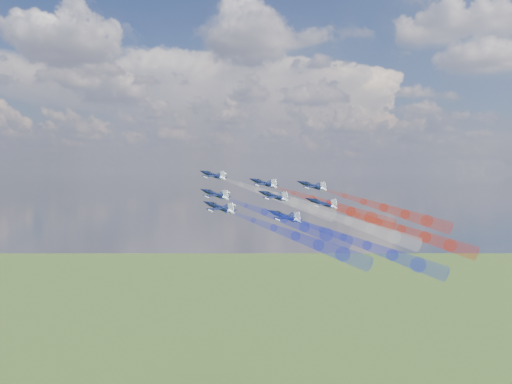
# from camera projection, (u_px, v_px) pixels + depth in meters

# --- Properties ---
(jet_lead) EXTENTS (16.14, 14.94, 7.50)m
(jet_lead) POSITION_uv_depth(u_px,v_px,m) (213.00, 175.00, 194.15)
(jet_lead) COLOR black
(trail_lead) EXTENTS (40.00, 23.08, 14.77)m
(trail_lead) POSITION_uv_depth(u_px,v_px,m) (275.00, 196.00, 178.16)
(trail_lead) COLOR white
(jet_inner_left) EXTENTS (16.14, 14.94, 7.50)m
(jet_inner_left) POSITION_uv_depth(u_px,v_px,m) (215.00, 194.00, 177.25)
(jet_inner_left) COLOR black
(trail_inner_left) EXTENTS (40.00, 23.08, 14.77)m
(trail_inner_left) POSITION_uv_depth(u_px,v_px,m) (284.00, 219.00, 161.26)
(trail_inner_left) COLOR #1B2AE6
(jet_inner_right) EXTENTS (16.14, 14.94, 7.50)m
(jet_inner_right) POSITION_uv_depth(u_px,v_px,m) (264.00, 183.00, 192.65)
(jet_inner_right) COLOR black
(trail_inner_right) EXTENTS (40.00, 23.08, 14.77)m
(trail_inner_right) POSITION_uv_depth(u_px,v_px,m) (331.00, 205.00, 176.66)
(trail_inner_right) COLOR red
(jet_outer_left) EXTENTS (16.14, 14.94, 7.50)m
(jet_outer_left) POSITION_uv_depth(u_px,v_px,m) (220.00, 207.00, 162.43)
(jet_outer_left) COLOR black
(trail_outer_left) EXTENTS (40.00, 23.08, 14.77)m
(trail_outer_left) POSITION_uv_depth(u_px,v_px,m) (296.00, 236.00, 146.44)
(trail_outer_left) COLOR #1B2AE6
(jet_center_third) EXTENTS (16.14, 14.94, 7.50)m
(jet_center_third) POSITION_uv_depth(u_px,v_px,m) (274.00, 196.00, 177.34)
(jet_center_third) COLOR black
(trail_center_third) EXTENTS (40.00, 23.08, 14.77)m
(trail_center_third) POSITION_uv_depth(u_px,v_px,m) (348.00, 221.00, 161.35)
(trail_center_third) COLOR white
(jet_outer_right) EXTENTS (16.14, 14.94, 7.50)m
(jet_outer_right) POSITION_uv_depth(u_px,v_px,m) (312.00, 186.00, 193.01)
(jet_outer_right) COLOR black
(trail_outer_right) EXTENTS (40.00, 23.08, 14.77)m
(trail_outer_right) POSITION_uv_depth(u_px,v_px,m) (384.00, 208.00, 177.02)
(trail_outer_right) COLOR red
(jet_rear_left) EXTENTS (16.14, 14.94, 7.50)m
(jet_rear_left) POSITION_uv_depth(u_px,v_px,m) (285.00, 216.00, 164.18)
(jet_rear_left) COLOR black
(trail_rear_left) EXTENTS (40.00, 23.08, 14.77)m
(trail_rear_left) POSITION_uv_depth(u_px,v_px,m) (367.00, 246.00, 148.19)
(trail_rear_left) COLOR #1B2AE6
(jet_rear_right) EXTENTS (16.14, 14.94, 7.50)m
(jet_rear_right) POSITION_uv_depth(u_px,v_px,m) (322.00, 203.00, 177.51)
(jet_rear_right) COLOR black
(trail_rear_right) EXTENTS (40.00, 23.08, 14.77)m
(trail_rear_right) POSITION_uv_depth(u_px,v_px,m) (401.00, 229.00, 161.52)
(trail_rear_right) COLOR red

